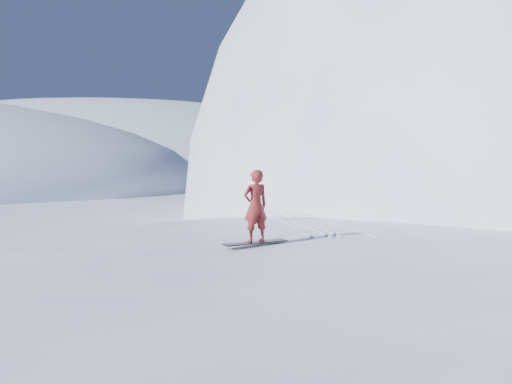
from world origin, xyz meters
The scene contains 8 objects.
ground centered at (0.00, 0.00, 0.00)m, with size 400.00×400.00×0.00m, color white.
near_ridge centered at (1.00, 3.00, 0.00)m, with size 36.00×28.00×4.80m, color white.
peak_shoulder centered at (10.00, 20.00, 0.00)m, with size 28.00×24.00×18.00m, color white.
far_ridge_c centered at (-40.00, 110.00, 0.00)m, with size 140.00×90.00×36.00m, color white.
wind_bumps centered at (-0.56, 2.12, 0.00)m, with size 16.00×14.40×1.00m.
snowboard centered at (-2.54, 1.64, 2.41)m, with size 1.57×0.29×0.03m, color black.
snowboarder centered at (-2.54, 1.64, 3.25)m, with size 0.60×0.39×1.65m, color maroon.
board_tracks centered at (-1.10, 5.41, 2.42)m, with size 2.69×5.92×0.04m.
Camera 1 is at (-2.42, -9.62, 4.34)m, focal length 35.00 mm.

